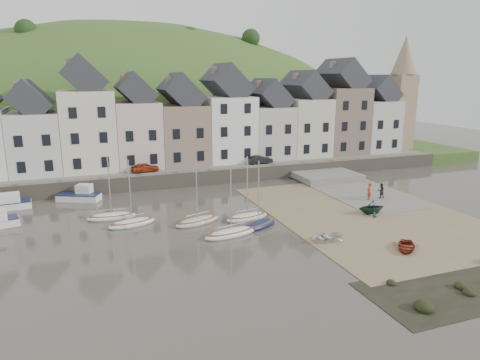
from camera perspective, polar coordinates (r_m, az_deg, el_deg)
name	(u,v)px	position (r m, az deg, el deg)	size (l,w,h in m)	color
ground	(263,227)	(39.16, 3.04, -6.22)	(160.00, 160.00, 0.00)	#464037
quay_land	(183,158)	(68.59, -7.49, 2.97)	(90.00, 30.00, 1.50)	#3D5B24
quay_street	(203,167)	(57.47, -4.98, 1.78)	(70.00, 7.00, 0.10)	slate
seawall	(210,177)	(54.31, -3.99, 0.41)	(70.00, 1.20, 1.80)	slate
beach	(365,214)	(44.43, 16.24, -4.29)	(18.00, 26.00, 0.06)	#7F6B4D
slipway	(353,190)	(52.91, 14.67, -1.31)	(8.00, 18.00, 0.12)	slate
hillside	(136,220)	(99.37, -13.59, -5.14)	(134.40, 84.00, 84.00)	#3D5B24
townhouse_terrace	(207,120)	(60.40, -4.34, 7.91)	(61.05, 8.00, 13.93)	white
church_spire	(402,90)	(75.92, 20.64, 11.08)	(4.00, 4.00, 18.00)	#997F60
sailboat_0	(112,216)	(42.89, -16.61, -4.63)	(4.59, 1.66, 6.32)	white
sailboat_1	(132,223)	(40.58, -14.10, -5.51)	(4.65, 2.52, 6.32)	white
sailboat_2	(197,221)	(40.04, -5.64, -5.41)	(4.81, 2.86, 6.32)	beige
sailboat_3	(247,217)	(40.99, 0.95, -4.89)	(4.55, 2.21, 6.32)	white
sailboat_4	(231,233)	(36.96, -1.19, -7.00)	(5.20, 2.48, 6.32)	white
sailboat_5	(258,225)	(38.92, 2.42, -5.92)	(4.56, 3.25, 6.32)	#151E42
motorboat_0	(3,204)	(49.99, -28.83, -2.83)	(5.74, 2.37, 1.70)	white
motorboat_2	(80,195)	(50.26, -20.37, -1.89)	(4.81, 3.47, 1.70)	white
rowboat_white	(325,237)	(36.45, 11.24, -7.40)	(2.07, 2.89, 0.60)	silver
rowboat_green	(371,207)	(44.16, 16.98, -3.44)	(2.33, 2.69, 1.42)	#153023
rowboat_red	(406,246)	(36.29, 21.08, -8.20)	(1.99, 2.79, 0.58)	maroon
person_red	(369,191)	(48.84, 16.69, -1.44)	(0.69, 0.45, 1.90)	#9E321C
person_dark	(381,191)	(49.95, 18.12, -1.36)	(0.81, 0.63, 1.67)	black
car_left	(145,167)	(54.92, -12.42, 1.64)	(1.38, 3.43, 1.17)	#9D3416
car_right	(260,159)	(58.91, 2.66, 2.73)	(1.21, 3.48, 1.15)	black
shore_rocks	(464,286)	(32.05, 27.55, -12.31)	(14.00, 6.00, 0.72)	black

